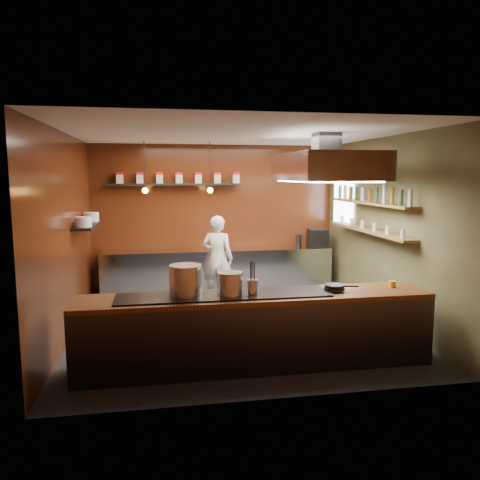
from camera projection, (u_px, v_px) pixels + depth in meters
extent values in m
plane|color=black|center=(235.00, 326.00, 7.45)|extent=(5.00, 5.00, 0.00)
plane|color=#3F170B|center=(216.00, 218.00, 9.68)|extent=(5.00, 0.00, 5.00)
plane|color=#3F170B|center=(66.00, 236.00, 6.82)|extent=(0.00, 5.00, 5.00)
plane|color=#433F26|center=(385.00, 229.00, 7.67)|extent=(0.00, 5.00, 5.00)
plane|color=silver|center=(235.00, 134.00, 7.04)|extent=(5.00, 5.00, 0.00)
plane|color=white|center=(343.00, 200.00, 9.26)|extent=(0.00, 1.00, 1.00)
cube|color=silver|center=(218.00, 271.00, 9.51)|extent=(4.60, 0.65, 0.90)
cube|color=#38383D|center=(256.00, 333.00, 5.83)|extent=(4.40, 0.70, 0.86)
cube|color=brown|center=(256.00, 297.00, 5.77)|extent=(4.40, 0.72, 0.06)
cube|color=black|center=(224.00, 295.00, 5.69)|extent=(2.60, 0.55, 0.02)
cube|color=black|center=(172.00, 184.00, 9.30)|extent=(2.60, 0.26, 0.04)
cube|color=black|center=(88.00, 225.00, 7.82)|extent=(0.30, 1.40, 0.04)
cube|color=brown|center=(369.00, 203.00, 7.87)|extent=(0.26, 2.80, 0.04)
cube|color=brown|center=(368.00, 230.00, 7.94)|extent=(0.26, 2.80, 0.04)
cube|color=#38383D|center=(326.00, 143.00, 6.89)|extent=(0.35, 0.35, 0.30)
cube|color=silver|center=(326.00, 167.00, 6.94)|extent=(1.20, 2.00, 0.40)
cube|color=white|center=(325.00, 181.00, 6.97)|extent=(1.00, 1.80, 0.02)
cylinder|color=black|center=(145.00, 166.00, 8.52)|extent=(0.01, 0.01, 0.90)
sphere|color=orange|center=(145.00, 191.00, 8.59)|extent=(0.10, 0.10, 0.10)
cylinder|color=black|center=(210.00, 166.00, 8.73)|extent=(0.01, 0.01, 0.90)
sphere|color=orange|center=(210.00, 190.00, 8.79)|extent=(0.10, 0.10, 0.10)
cube|color=beige|center=(120.00, 179.00, 9.12)|extent=(0.13, 0.13, 0.17)
cube|color=#A41414|center=(120.00, 173.00, 9.10)|extent=(0.13, 0.13, 0.05)
cube|color=beige|center=(140.00, 179.00, 9.18)|extent=(0.13, 0.13, 0.17)
cube|color=#A41414|center=(140.00, 173.00, 9.17)|extent=(0.13, 0.13, 0.05)
cube|color=beige|center=(160.00, 179.00, 9.25)|extent=(0.13, 0.13, 0.17)
cube|color=#A41414|center=(159.00, 173.00, 9.23)|extent=(0.13, 0.13, 0.05)
cube|color=beige|center=(179.00, 179.00, 9.31)|extent=(0.13, 0.13, 0.17)
cube|color=#A41414|center=(179.00, 173.00, 9.30)|extent=(0.14, 0.13, 0.05)
cube|color=beige|center=(198.00, 179.00, 9.38)|extent=(0.13, 0.13, 0.17)
cube|color=#A41414|center=(198.00, 174.00, 9.36)|extent=(0.14, 0.13, 0.05)
cube|color=beige|center=(217.00, 179.00, 9.44)|extent=(0.13, 0.13, 0.17)
cube|color=#A41414|center=(217.00, 174.00, 9.43)|extent=(0.14, 0.13, 0.05)
cube|color=beige|center=(236.00, 179.00, 9.51)|extent=(0.13, 0.13, 0.17)
cube|color=#A41414|center=(236.00, 174.00, 9.49)|extent=(0.14, 0.13, 0.05)
cylinder|color=silver|center=(83.00, 222.00, 7.37)|extent=(0.26, 0.26, 0.16)
cylinder|color=silver|center=(91.00, 217.00, 8.24)|extent=(0.26, 0.26, 0.16)
cylinder|color=silver|center=(410.00, 198.00, 6.59)|extent=(0.06, 0.06, 0.24)
cylinder|color=#2D5933|center=(401.00, 197.00, 6.84)|extent=(0.06, 0.06, 0.24)
cylinder|color=#8C601E|center=(392.00, 196.00, 7.09)|extent=(0.06, 0.06, 0.24)
cylinder|color=silver|center=(384.00, 196.00, 7.35)|extent=(0.06, 0.06, 0.24)
cylinder|color=#2D5933|center=(377.00, 195.00, 7.60)|extent=(0.06, 0.06, 0.24)
cylinder|color=#8C601E|center=(370.00, 194.00, 7.86)|extent=(0.06, 0.06, 0.24)
cylinder|color=silver|center=(363.00, 194.00, 8.11)|extent=(0.06, 0.06, 0.24)
cylinder|color=#2D5933|center=(357.00, 193.00, 8.36)|extent=(0.06, 0.06, 0.24)
cylinder|color=#8C601E|center=(351.00, 193.00, 8.62)|extent=(0.06, 0.06, 0.24)
cylinder|color=silver|center=(345.00, 192.00, 8.87)|extent=(0.06, 0.06, 0.24)
cylinder|color=#2D5933|center=(340.00, 192.00, 9.12)|extent=(0.06, 0.06, 0.24)
cylinder|color=silver|center=(403.00, 234.00, 6.80)|extent=(0.07, 0.07, 0.13)
cylinder|color=silver|center=(388.00, 230.00, 7.25)|extent=(0.07, 0.07, 0.13)
cylinder|color=silver|center=(374.00, 227.00, 7.70)|extent=(0.07, 0.07, 0.13)
cylinder|color=silver|center=(363.00, 224.00, 8.15)|extent=(0.07, 0.07, 0.13)
cylinder|color=silver|center=(352.00, 222.00, 8.60)|extent=(0.07, 0.07, 0.13)
cylinder|color=silver|center=(342.00, 219.00, 9.05)|extent=(0.07, 0.07, 0.13)
cylinder|color=silver|center=(186.00, 280.00, 5.59)|extent=(0.51, 0.51, 0.38)
cylinder|color=silver|center=(230.00, 284.00, 5.61)|extent=(0.38, 0.38, 0.29)
cylinder|color=silver|center=(252.00, 287.00, 5.67)|extent=(0.19, 0.19, 0.19)
cylinder|color=black|center=(334.00, 288.00, 5.93)|extent=(0.26, 0.26, 0.03)
cylinder|color=black|center=(334.00, 286.00, 5.92)|extent=(0.24, 0.24, 0.03)
cylinder|color=black|center=(351.00, 286.00, 5.90)|extent=(0.18, 0.07, 0.02)
cylinder|color=yellow|center=(392.00, 284.00, 6.13)|extent=(0.10, 0.10, 0.08)
cube|color=black|center=(318.00, 238.00, 9.69)|extent=(0.38, 0.36, 0.37)
imported|color=white|center=(217.00, 258.00, 8.87)|extent=(0.70, 0.60, 1.63)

